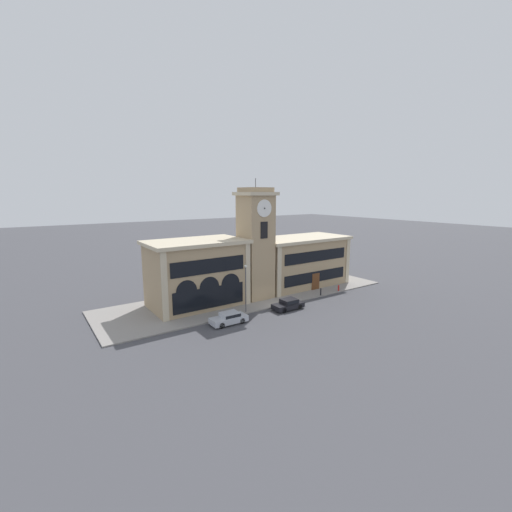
# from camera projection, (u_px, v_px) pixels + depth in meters

# --- Properties ---
(ground_plane) EXTENTS (300.00, 300.00, 0.00)m
(ground_plane) POSITION_uv_depth(u_px,v_px,m) (277.00, 307.00, 44.24)
(ground_plane) COLOR #424247
(sidewalk_kerb) EXTENTS (42.17, 11.99, 0.15)m
(sidewalk_kerb) POSITION_uv_depth(u_px,v_px,m) (251.00, 295.00, 49.08)
(sidewalk_kerb) COLOR gray
(sidewalk_kerb) RESTS_ON ground_plane
(clock_tower) EXTENTS (4.60, 4.60, 16.48)m
(clock_tower) POSITION_uv_depth(u_px,v_px,m) (256.00, 244.00, 46.85)
(clock_tower) COLOR tan
(clock_tower) RESTS_ON ground_plane
(town_hall_left_wing) EXTENTS (12.53, 7.71, 8.64)m
(town_hall_left_wing) POSITION_uv_depth(u_px,v_px,m) (197.00, 273.00, 44.11)
(town_hall_left_wing) COLOR tan
(town_hall_left_wing) RESTS_ON ground_plane
(town_hall_right_wing) EXTENTS (15.53, 7.71, 7.78)m
(town_hall_right_wing) POSITION_uv_depth(u_px,v_px,m) (300.00, 261.00, 54.17)
(town_hall_right_wing) COLOR tan
(town_hall_right_wing) RESTS_ON ground_plane
(parked_car_near) EXTENTS (4.25, 1.90, 1.30)m
(parked_car_near) POSITION_uv_depth(u_px,v_px,m) (229.00, 318.00, 38.48)
(parked_car_near) COLOR #B2B7C1
(parked_car_near) RESTS_ON ground_plane
(parked_car_mid) EXTENTS (4.10, 1.91, 1.33)m
(parked_car_mid) POSITION_uv_depth(u_px,v_px,m) (288.00, 304.00, 43.34)
(parked_car_mid) COLOR black
(parked_car_mid) RESTS_ON ground_plane
(street_lamp) EXTENTS (0.36, 0.36, 5.93)m
(street_lamp) POSITION_uv_depth(u_px,v_px,m) (246.00, 281.00, 41.28)
(street_lamp) COLOR #4C4C51
(street_lamp) RESTS_ON sidewalk_kerb
(bollard) EXTENTS (0.18, 0.18, 1.06)m
(bollard) POSITION_uv_depth(u_px,v_px,m) (321.00, 292.00, 48.78)
(bollard) COLOR black
(bollard) RESTS_ON sidewalk_kerb
(fire_hydrant) EXTENTS (0.22, 0.22, 0.87)m
(fire_hydrant) POSITION_uv_depth(u_px,v_px,m) (339.00, 288.00, 51.16)
(fire_hydrant) COLOR red
(fire_hydrant) RESTS_ON sidewalk_kerb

